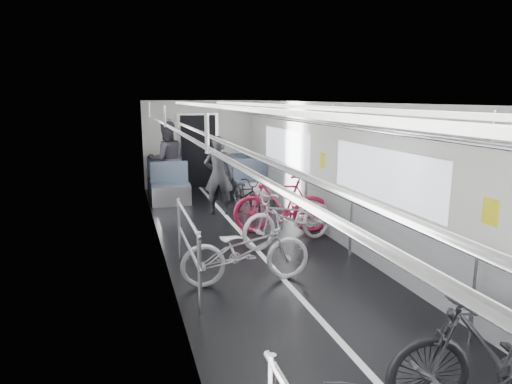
# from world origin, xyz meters

# --- Properties ---
(car_shell) EXTENTS (3.02, 14.01, 2.41)m
(car_shell) POSITION_xyz_m (0.00, 1.78, 1.13)
(car_shell) COLOR black
(car_shell) RESTS_ON ground
(bike_left_far) EXTENTS (1.79, 0.67, 0.93)m
(bike_left_far) POSITION_xyz_m (-0.53, 0.05, 0.47)
(bike_left_far) COLOR #A9A8AD
(bike_left_far) RESTS_ON floor
(bike_right_near) EXTENTS (1.85, 0.83, 1.08)m
(bike_right_near) POSITION_xyz_m (0.67, -3.03, 0.54)
(bike_right_near) COLOR black
(bike_right_near) RESTS_ON floor
(bike_right_mid) EXTENTS (1.99, 1.19, 0.99)m
(bike_right_mid) POSITION_xyz_m (0.62, 1.42, 0.49)
(bike_right_mid) COLOR silver
(bike_right_mid) RESTS_ON floor
(bike_right_far) EXTENTS (1.88, 1.02, 1.09)m
(bike_right_far) POSITION_xyz_m (0.73, 2.13, 0.54)
(bike_right_far) COLOR #A41433
(bike_right_far) RESTS_ON floor
(bike_aisle) EXTENTS (0.71, 1.67, 0.85)m
(bike_aisle) POSITION_xyz_m (0.49, 3.72, 0.43)
(bike_aisle) COLOR black
(bike_aisle) RESTS_ON floor
(person_standing) EXTENTS (0.71, 0.57, 1.70)m
(person_standing) POSITION_xyz_m (-0.10, 3.82, 0.85)
(person_standing) COLOR black
(person_standing) RESTS_ON floor
(person_seated) EXTENTS (1.01, 0.83, 1.91)m
(person_seated) POSITION_xyz_m (-0.98, 5.85, 0.96)
(person_seated) COLOR #342F38
(person_seated) RESTS_ON floor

